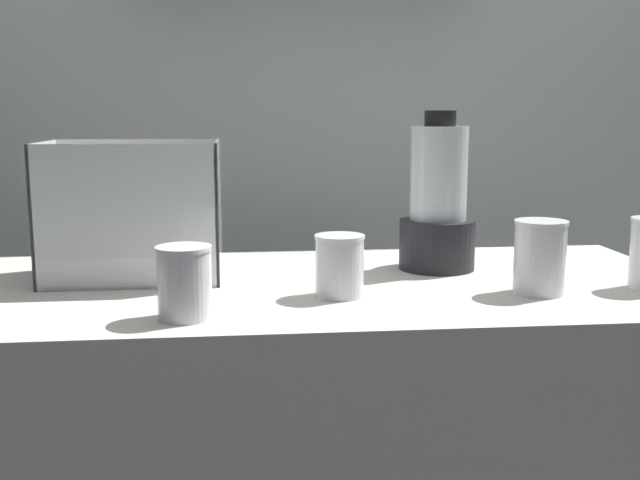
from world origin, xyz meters
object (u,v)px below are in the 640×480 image
Objects in this scene: carrot_display_bin at (137,235)px; juice_cup_pomegranate_far_left at (185,286)px; blender_pitcher at (438,207)px; juice_cup_pomegranate_middle at (540,262)px; juice_cup_orange_left at (340,268)px.

juice_cup_pomegranate_far_left is (0.11, -0.30, -0.03)m from carrot_display_bin.
blender_pitcher is 2.45× the size of juice_cup_pomegranate_middle.
carrot_display_bin is 0.74m from juice_cup_pomegranate_middle.
blender_pitcher is 0.31m from juice_cup_orange_left.
carrot_display_bin is at bearing -178.32° from blender_pitcher.
carrot_display_bin is 3.06× the size of juice_cup_orange_left.
juice_cup_orange_left is 0.83× the size of juice_cup_pomegranate_middle.
juice_cup_pomegranate_far_left is (-0.48, -0.32, -0.07)m from blender_pitcher.
blender_pitcher reaches higher than juice_cup_orange_left.
juice_cup_pomegranate_middle is (0.71, -0.21, -0.03)m from carrot_display_bin.
juice_cup_pomegranate_far_left is 0.28m from juice_cup_orange_left.
blender_pitcher is (0.59, 0.02, 0.04)m from carrot_display_bin.
carrot_display_bin is 0.41m from juice_cup_orange_left.
blender_pitcher is 2.79× the size of juice_cup_pomegranate_far_left.
carrot_display_bin reaches higher than juice_cup_orange_left.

